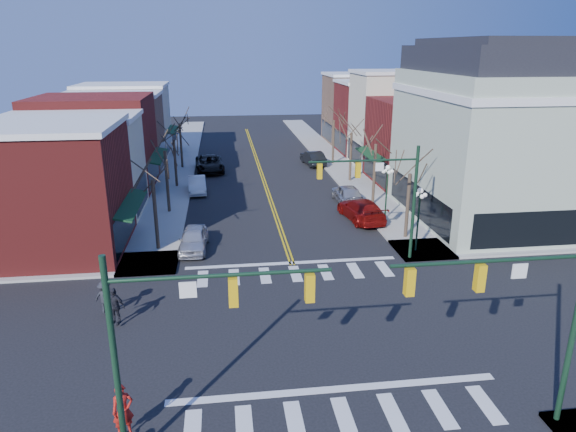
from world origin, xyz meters
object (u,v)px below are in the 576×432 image
object	(u,v)px
lamppost_corner	(419,209)
pedestrian_dark_a	(114,306)
car_right_near	(361,210)
car_right_far	(313,158)
car_left_far	(210,164)
pedestrian_red_a	(123,410)
car_right_mid	(347,194)
victorian_corner	(501,133)
car_left_near	(194,239)
lamppost_midblock	(387,183)
car_left_mid	(197,185)
pedestrian_dark_b	(105,297)

from	to	relation	value
lamppost_corner	pedestrian_dark_a	bearing A→B (deg)	-158.05
car_right_near	pedestrian_dark_a	world-z (taller)	pedestrian_dark_a
car_right_far	pedestrian_dark_a	bearing A→B (deg)	57.39
car_left_far	pedestrian_red_a	size ratio (longest dim) A/B	3.12
car_right_near	car_right_mid	size ratio (longest dim) A/B	1.19
victorian_corner	car_left_near	world-z (taller)	victorian_corner
lamppost_midblock	car_right_far	xyz separation A→B (m)	(-2.12, 19.84, -2.16)
victorian_corner	car_right_near	world-z (taller)	victorian_corner
pedestrian_red_a	pedestrian_dark_a	world-z (taller)	pedestrian_red_a
car_left_far	car_left_mid	bearing A→B (deg)	-101.70
car_left_near	car_right_near	xyz separation A→B (m)	(12.48, 4.57, 0.08)
car_right_near	pedestrian_red_a	bearing A→B (deg)	49.73
car_left_mid	car_right_far	size ratio (longest dim) A/B	0.91
victorian_corner	lamppost_corner	xyz separation A→B (m)	(-8.30, -6.00, -3.70)
lamppost_corner	car_left_far	distance (m)	28.27
victorian_corner	car_right_near	size ratio (longest dim) A/B	2.51
car_left_near	car_right_near	size ratio (longest dim) A/B	0.76
pedestrian_red_a	car_right_near	bearing A→B (deg)	34.98
car_left_near	pedestrian_red_a	xyz separation A→B (m)	(-1.55, -16.98, 0.38)
car_left_far	victorian_corner	bearing A→B (deg)	-45.31
victorian_corner	car_left_mid	xyz separation A→B (m)	(-22.90, 10.37, -5.93)
lamppost_corner	car_right_mid	xyz separation A→B (m)	(-1.80, 11.38, -2.15)
lamppost_corner	pedestrian_dark_b	bearing A→B (deg)	-161.93
lamppost_midblock	car_left_mid	world-z (taller)	lamppost_midblock
car_left_mid	car_left_far	xyz separation A→B (m)	(1.01, 8.33, 0.11)
car_right_near	pedestrian_dark_b	xyz separation A→B (m)	(-16.40, -12.77, 0.17)
car_right_mid	car_right_far	bearing A→B (deg)	-90.82
car_right_mid	pedestrian_red_a	world-z (taller)	pedestrian_red_a
lamppost_corner	car_left_near	distance (m)	14.63
car_right_mid	pedestrian_dark_a	bearing A→B (deg)	47.52
car_right_near	pedestrian_red_a	world-z (taller)	pedestrian_red_a
car_left_near	car_right_mid	distance (m)	15.46
lamppost_midblock	car_left_near	world-z (taller)	lamppost_midblock
car_left_near	pedestrian_dark_b	bearing A→B (deg)	-112.62
car_right_near	pedestrian_dark_a	size ratio (longest dim) A/B	3.09
lamppost_corner	pedestrian_dark_b	world-z (taller)	lamppost_corner
car_left_mid	pedestrian_dark_b	size ratio (longest dim) A/B	2.62
pedestrian_red_a	car_right_mid	bearing A→B (deg)	39.79
car_right_near	pedestrian_dark_b	bearing A→B (deg)	30.70
lamppost_midblock	pedestrian_dark_a	distance (m)	22.25
car_right_mid	car_right_near	bearing A→B (deg)	87.97
pedestrian_dark_a	car_right_mid	bearing A→B (deg)	71.25
lamppost_corner	car_right_near	size ratio (longest dim) A/B	0.76
car_right_far	car_left_far	bearing A→B (deg)	0.29
lamppost_midblock	car_left_mid	size ratio (longest dim) A/B	0.98
victorian_corner	car_left_mid	bearing A→B (deg)	155.64
car_right_far	victorian_corner	bearing A→B (deg)	109.28
pedestrian_dark_b	victorian_corner	bearing A→B (deg)	-135.81
pedestrian_dark_b	pedestrian_red_a	bearing A→B (deg)	125.02
lamppost_corner	lamppost_midblock	xyz separation A→B (m)	(0.00, 6.50, 0.00)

